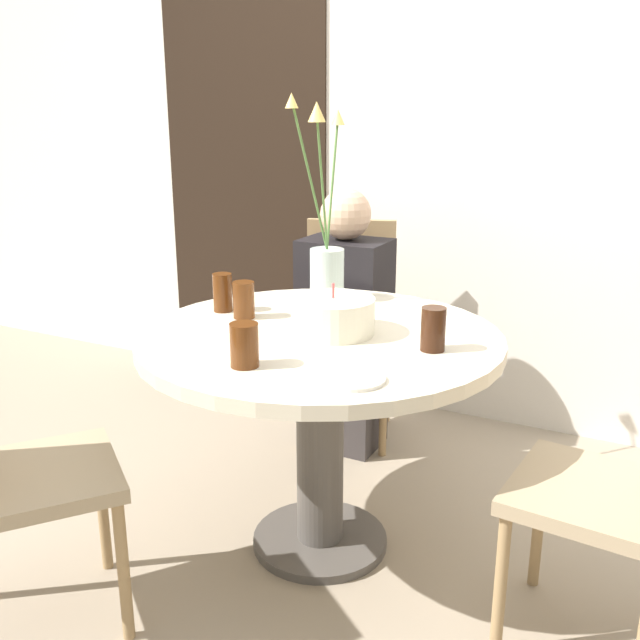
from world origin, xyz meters
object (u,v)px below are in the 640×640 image
Objects in this scene: birthday_cake at (333,316)px; drink_glass_0 at (244,345)px; chair_near_front at (348,316)px; flower_vase at (326,252)px; chair_right_flank at (633,474)px; side_plate at (352,379)px; drink_glass_1 at (244,300)px; drink_glass_3 at (223,292)px; person_guest at (344,330)px; chair_far_back at (2,455)px; drink_glass_2 at (434,329)px.

drink_glass_0 is (-0.08, -0.36, 0.00)m from birthday_cake.
chair_near_front is 1.32× the size of flower_vase.
drink_glass_0 is (-0.94, -0.26, 0.27)m from chair_right_flank.
chair_right_flank is at bearing 19.30° from side_plate.
chair_right_flank is 1.22m from drink_glass_1.
side_plate is at bearing -58.53° from flower_vase.
birthday_cake is 0.40m from flower_vase.
side_plate is (0.55, -1.16, 0.21)m from chair_near_front.
drink_glass_3 is (-0.43, 0.05, 0.01)m from birthday_cake.
chair_near_front reaches higher than drink_glass_3.
person_guest is (0.15, 0.63, -0.28)m from drink_glass_3.
chair_far_back is at bearing -153.34° from side_plate.
chair_far_back reaches higher than drink_glass_3.
chair_far_back is 7.46× the size of drink_glass_2.
chair_right_flank reaches higher than side_plate.
chair_near_front reaches higher than drink_glass_0.
chair_far_back is 1.32× the size of flower_vase.
person_guest reaches higher than drink_glass_1.
drink_glass_1 reaches higher than drink_glass_0.
person_guest is at bearing -119.13° from chair_right_flank.
drink_glass_0 is at bearing -56.95° from drink_glass_1.
drink_glass_3 is (-0.75, 0.06, 0.00)m from drink_glass_2.
chair_near_front is at bearing -122.70° from chair_right_flank.
chair_far_back is 7.78× the size of drink_glass_1.
flower_vase is at bearing -106.89° from chair_right_flank.
chair_right_flank is 1.01m from drink_glass_0.
chair_right_flank reaches higher than drink_glass_2.
flower_vase reaches higher than drink_glass_0.
chair_right_flank is at bearing -34.48° from person_guest.
drink_glass_1 reaches higher than side_plate.
chair_far_back reaches higher than drink_glass_0.
drink_glass_2 is (0.50, -0.34, -0.11)m from flower_vase.
flower_vase reaches higher than chair_far_back.
drink_glass_2 is at bearing -93.81° from chair_right_flank.
flower_vase is 5.88× the size of drink_glass_1.
person_guest reaches higher than chair_near_front.
flower_vase reaches higher than birthday_cake.
drink_glass_2 is at bearing -103.81° from chair_far_back.
chair_far_back is at bearing -101.31° from drink_glass_3.
chair_far_back is at bearing -61.18° from chair_right_flank.
chair_far_back is 1.19m from flower_vase.
flower_vase is at bearing 121.47° from side_plate.
person_guest is at bearing -64.54° from chair_far_back.
birthday_cake reaches higher than side_plate.
drink_glass_0 is (0.11, -0.69, -0.11)m from flower_vase.
drink_glass_0 is 0.99× the size of drink_glass_1.
birthday_cake is at bearing -91.06° from chair_far_back.
person_guest is at bearing 115.98° from side_plate.
chair_right_flank is at bearing 15.50° from drink_glass_0.
birthday_cake is at bearing -91.34° from chair_right_flank.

